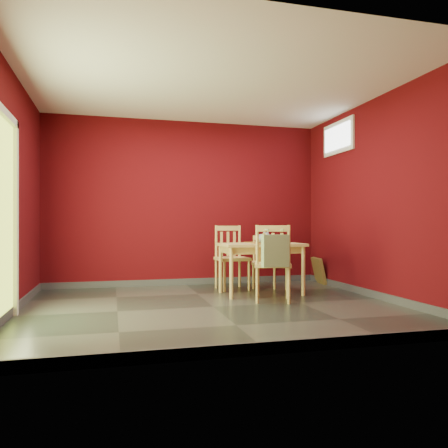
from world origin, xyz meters
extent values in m
plane|color=#2D342D|center=(0.00, 0.00, 0.00)|extent=(4.50, 4.50, 0.00)
plane|color=#4F080C|center=(0.00, 2.00, 1.35)|extent=(4.50, 0.00, 4.50)
plane|color=#4F080C|center=(0.00, -2.00, 1.35)|extent=(4.50, 0.00, 4.50)
plane|color=#4F080C|center=(-2.25, 0.00, 1.35)|extent=(0.00, 4.00, 4.00)
plane|color=#4F080C|center=(2.25, 0.00, 1.35)|extent=(0.00, 4.00, 4.00)
plane|color=white|center=(0.00, 0.00, 2.70)|extent=(4.50, 4.50, 0.00)
cube|color=#3F4244|center=(0.00, 1.99, 0.05)|extent=(4.50, 0.02, 0.10)
cube|color=#3F4244|center=(0.00, -1.99, 0.05)|extent=(4.50, 0.02, 0.10)
cube|color=#3F4244|center=(-2.24, 0.00, 0.05)|extent=(0.03, 4.00, 0.10)
cube|color=#3F4244|center=(2.24, 0.00, 0.05)|extent=(0.03, 4.00, 0.10)
cube|color=#B7D838|center=(-2.24, -0.40, 1.02)|extent=(0.02, 0.85, 2.05)
cube|color=white|center=(-2.21, 0.06, 1.06)|extent=(0.06, 0.08, 2.13)
cube|color=white|center=(-2.21, -0.40, 2.09)|extent=(0.06, 1.01, 0.08)
cube|color=white|center=(2.23, 1.00, 2.35)|extent=(0.03, 0.90, 0.50)
cube|color=white|center=(2.21, 1.00, 2.35)|extent=(0.02, 0.76, 0.36)
cube|color=silver|center=(1.60, 1.99, 0.30)|extent=(0.08, 0.02, 0.12)
cube|color=#D8B965|center=(0.87, 0.75, 0.71)|extent=(1.17, 0.69, 0.04)
cube|color=#D8B965|center=(0.87, 0.75, 0.64)|extent=(1.05, 0.58, 0.10)
cylinder|color=#D8B965|center=(0.35, 0.46, 0.34)|extent=(0.05, 0.05, 0.69)
cylinder|color=#D8B965|center=(0.35, 1.02, 0.34)|extent=(0.05, 0.05, 0.69)
cylinder|color=#D8B965|center=(1.40, 0.48, 0.34)|extent=(0.05, 0.05, 0.69)
cylinder|color=#D8B965|center=(1.39, 1.04, 0.34)|extent=(0.05, 0.05, 0.69)
cube|color=#8F5F24|center=(0.87, 0.75, 0.73)|extent=(0.32, 0.65, 0.01)
cube|color=#8F5F24|center=(0.87, 0.42, 0.57)|extent=(0.31, 0.01, 0.32)
cube|color=#D8B965|center=(0.60, 1.31, 0.47)|extent=(0.49, 0.49, 0.04)
cylinder|color=#D8B965|center=(0.42, 1.09, 0.22)|extent=(0.04, 0.04, 0.45)
cylinder|color=#D8B965|center=(0.39, 1.48, 0.22)|extent=(0.04, 0.04, 0.45)
cylinder|color=#D8B965|center=(0.81, 1.13, 0.22)|extent=(0.04, 0.04, 0.45)
cylinder|color=#D8B965|center=(0.78, 1.52, 0.22)|extent=(0.04, 0.04, 0.45)
cylinder|color=#D8B965|center=(0.39, 1.48, 0.73)|extent=(0.04, 0.04, 0.49)
cylinder|color=#D8B965|center=(0.78, 1.52, 0.73)|extent=(0.04, 0.04, 0.49)
cube|color=#D8B965|center=(0.59, 1.50, 0.94)|extent=(0.41, 0.07, 0.08)
cube|color=#D8B965|center=(0.48, 1.49, 0.69)|extent=(0.04, 0.02, 0.38)
cube|color=#D8B965|center=(0.59, 1.50, 0.69)|extent=(0.04, 0.02, 0.38)
cube|color=#D8B965|center=(0.69, 1.51, 0.69)|extent=(0.04, 0.02, 0.38)
cube|color=#D8B965|center=(1.14, 1.38, 0.39)|extent=(0.49, 0.49, 0.04)
cylinder|color=#D8B965|center=(0.93, 1.28, 0.19)|extent=(0.03, 0.03, 0.37)
cylinder|color=#D8B965|center=(1.04, 1.59, 0.19)|extent=(0.03, 0.03, 0.37)
cylinder|color=#D8B965|center=(1.24, 1.17, 0.19)|extent=(0.03, 0.03, 0.37)
cylinder|color=#D8B965|center=(1.35, 1.47, 0.19)|extent=(0.03, 0.03, 0.37)
cylinder|color=#D8B965|center=(1.04, 1.59, 0.61)|extent=(0.03, 0.03, 0.41)
cylinder|color=#D8B965|center=(1.35, 1.47, 0.61)|extent=(0.03, 0.03, 0.41)
cube|color=#D8B965|center=(1.20, 1.53, 0.78)|extent=(0.33, 0.15, 0.06)
cube|color=#D8B965|center=(1.11, 1.56, 0.58)|extent=(0.04, 0.03, 0.32)
cube|color=#D8B965|center=(1.20, 1.53, 0.58)|extent=(0.04, 0.03, 0.32)
cube|color=#D8B965|center=(1.28, 1.50, 0.58)|extent=(0.04, 0.03, 0.32)
cube|color=#D8B965|center=(0.84, 0.19, 0.47)|extent=(0.59, 0.59, 0.04)
cylinder|color=#D8B965|center=(1.09, 0.31, 0.22)|extent=(0.04, 0.04, 0.45)
cylinder|color=#D8B965|center=(0.96, -0.06, 0.22)|extent=(0.04, 0.04, 0.45)
cylinder|color=#D8B965|center=(0.72, 0.45, 0.22)|extent=(0.04, 0.04, 0.45)
cylinder|color=#D8B965|center=(0.58, 0.07, 0.22)|extent=(0.04, 0.04, 0.45)
cylinder|color=#D8B965|center=(0.96, -0.06, 0.74)|extent=(0.04, 0.04, 0.49)
cylinder|color=#D8B965|center=(0.58, 0.07, 0.74)|extent=(0.04, 0.04, 0.49)
cube|color=#D8B965|center=(0.77, 0.01, 0.94)|extent=(0.40, 0.18, 0.08)
cube|color=#D8B965|center=(0.87, -0.03, 0.70)|extent=(0.04, 0.03, 0.38)
cube|color=#D8B965|center=(0.77, 0.01, 0.70)|extent=(0.04, 0.03, 0.38)
cube|color=#D8B965|center=(0.67, 0.04, 0.70)|extent=(0.04, 0.03, 0.38)
cube|color=#8BAF70|center=(0.77, -0.07, 0.67)|extent=(0.34, 0.10, 0.40)
cylinder|color=#8BAF70|center=(0.68, -0.01, 0.93)|extent=(0.02, 0.17, 0.02)
cylinder|color=#8BAF70|center=(0.86, -0.01, 0.93)|extent=(0.02, 0.17, 0.02)
cube|color=brown|center=(2.19, 1.58, 0.22)|extent=(0.20, 0.45, 0.44)
cube|color=black|center=(2.19, 1.58, 0.22)|extent=(0.13, 0.31, 0.30)
camera|label=1|loc=(-1.19, -5.13, 0.99)|focal=35.00mm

